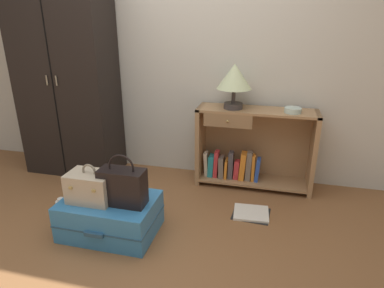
{
  "coord_description": "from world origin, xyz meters",
  "views": [
    {
      "loc": [
        0.9,
        -1.68,
        1.52
      ],
      "look_at": [
        0.28,
        0.8,
        0.55
      ],
      "focal_mm": 31.08,
      "sensor_mm": 36.0,
      "label": 1
    }
  ],
  "objects_px": {
    "open_book_on_floor": "(251,213)",
    "handbag": "(123,186)",
    "bookshelf": "(250,149)",
    "train_case": "(91,187)",
    "wardrobe": "(67,76)",
    "table_lamp": "(234,78)",
    "bottle": "(62,209)",
    "suitcase_large": "(110,216)",
    "bowl": "(293,110)"
  },
  "relations": [
    {
      "from": "open_book_on_floor",
      "to": "handbag",
      "type": "bearing_deg",
      "value": -149.01
    },
    {
      "from": "bookshelf",
      "to": "train_case",
      "type": "bearing_deg",
      "value": -133.82
    },
    {
      "from": "wardrobe",
      "to": "train_case",
      "type": "relative_size",
      "value": 6.19
    },
    {
      "from": "table_lamp",
      "to": "bottle",
      "type": "xyz_separation_m",
      "value": [
        -1.22,
        -0.95,
        -0.94
      ]
    },
    {
      "from": "table_lamp",
      "to": "open_book_on_floor",
      "type": "relative_size",
      "value": 1.27
    },
    {
      "from": "table_lamp",
      "to": "bottle",
      "type": "bearing_deg",
      "value": -142.17
    },
    {
      "from": "bottle",
      "to": "train_case",
      "type": "bearing_deg",
      "value": -16.14
    },
    {
      "from": "handbag",
      "to": "table_lamp",
      "type": "bearing_deg",
      "value": 58.85
    },
    {
      "from": "train_case",
      "to": "open_book_on_floor",
      "type": "bearing_deg",
      "value": 25.72
    },
    {
      "from": "train_case",
      "to": "bottle",
      "type": "distance_m",
      "value": 0.47
    },
    {
      "from": "table_lamp",
      "to": "suitcase_large",
      "type": "relative_size",
      "value": 0.58
    },
    {
      "from": "bowl",
      "to": "suitcase_large",
      "type": "relative_size",
      "value": 0.21
    },
    {
      "from": "suitcase_large",
      "to": "bottle",
      "type": "distance_m",
      "value": 0.47
    },
    {
      "from": "wardrobe",
      "to": "suitcase_large",
      "type": "bearing_deg",
      "value": -47.55
    },
    {
      "from": "train_case",
      "to": "open_book_on_floor",
      "type": "xyz_separation_m",
      "value": [
        1.12,
        0.54,
        -0.38
      ]
    },
    {
      "from": "bookshelf",
      "to": "train_case",
      "type": "xyz_separation_m",
      "value": [
        -1.04,
        -1.08,
        0.03
      ]
    },
    {
      "from": "train_case",
      "to": "suitcase_large",
      "type": "bearing_deg",
      "value": 19.56
    },
    {
      "from": "bookshelf",
      "to": "bowl",
      "type": "relative_size",
      "value": 7.39
    },
    {
      "from": "suitcase_large",
      "to": "bottle",
      "type": "xyz_separation_m",
      "value": [
        -0.46,
        0.06,
        -0.05
      ]
    },
    {
      "from": "handbag",
      "to": "open_book_on_floor",
      "type": "distance_m",
      "value": 1.1
    },
    {
      "from": "bookshelf",
      "to": "table_lamp",
      "type": "height_order",
      "value": "table_lamp"
    },
    {
      "from": "wardrobe",
      "to": "bottle",
      "type": "distance_m",
      "value": 1.34
    },
    {
      "from": "wardrobe",
      "to": "bookshelf",
      "type": "relative_size",
      "value": 1.83
    },
    {
      "from": "bowl",
      "to": "handbag",
      "type": "height_order",
      "value": "bowl"
    },
    {
      "from": "bookshelf",
      "to": "handbag",
      "type": "bearing_deg",
      "value": -126.64
    },
    {
      "from": "suitcase_large",
      "to": "table_lamp",
      "type": "bearing_deg",
      "value": 53.05
    },
    {
      "from": "wardrobe",
      "to": "bottle",
      "type": "height_order",
      "value": "wardrobe"
    },
    {
      "from": "bookshelf",
      "to": "handbag",
      "type": "relative_size",
      "value": 2.84
    },
    {
      "from": "wardrobe",
      "to": "handbag",
      "type": "xyz_separation_m",
      "value": [
        1.02,
        -0.99,
        -0.57
      ]
    },
    {
      "from": "bookshelf",
      "to": "open_book_on_floor",
      "type": "height_order",
      "value": "bookshelf"
    },
    {
      "from": "table_lamp",
      "to": "open_book_on_floor",
      "type": "xyz_separation_m",
      "value": [
        0.25,
        -0.51,
        -1.02
      ]
    },
    {
      "from": "table_lamp",
      "to": "handbag",
      "type": "relative_size",
      "value": 1.05
    },
    {
      "from": "wardrobe",
      "to": "train_case",
      "type": "distance_m",
      "value": 1.4
    },
    {
      "from": "table_lamp",
      "to": "wardrobe",
      "type": "bearing_deg",
      "value": -178.5
    },
    {
      "from": "table_lamp",
      "to": "train_case",
      "type": "bearing_deg",
      "value": -129.67
    },
    {
      "from": "bookshelf",
      "to": "table_lamp",
      "type": "xyz_separation_m",
      "value": [
        -0.17,
        -0.03,
        0.67
      ]
    },
    {
      "from": "bookshelf",
      "to": "open_book_on_floor",
      "type": "bearing_deg",
      "value": -81.61
    },
    {
      "from": "bookshelf",
      "to": "table_lamp",
      "type": "relative_size",
      "value": 2.71
    },
    {
      "from": "bowl",
      "to": "open_book_on_floor",
      "type": "xyz_separation_m",
      "value": [
        -0.27,
        -0.49,
        -0.77
      ]
    },
    {
      "from": "bowl",
      "to": "open_book_on_floor",
      "type": "bearing_deg",
      "value": -118.91
    },
    {
      "from": "wardrobe",
      "to": "bookshelf",
      "type": "distance_m",
      "value": 1.92
    },
    {
      "from": "suitcase_large",
      "to": "open_book_on_floor",
      "type": "relative_size",
      "value": 2.2
    },
    {
      "from": "wardrobe",
      "to": "bowl",
      "type": "distance_m",
      "value": 2.17
    },
    {
      "from": "table_lamp",
      "to": "suitcase_large",
      "type": "height_order",
      "value": "table_lamp"
    },
    {
      "from": "train_case",
      "to": "wardrobe",
      "type": "bearing_deg",
      "value": 127.56
    },
    {
      "from": "table_lamp",
      "to": "handbag",
      "type": "bearing_deg",
      "value": -121.15
    },
    {
      "from": "open_book_on_floor",
      "to": "bookshelf",
      "type": "bearing_deg",
      "value": 98.39
    },
    {
      "from": "bookshelf",
      "to": "table_lamp",
      "type": "distance_m",
      "value": 0.69
    },
    {
      "from": "suitcase_large",
      "to": "bottle",
      "type": "bearing_deg",
      "value": 172.32
    },
    {
      "from": "suitcase_large",
      "to": "bottle",
      "type": "relative_size",
      "value": 3.69
    }
  ]
}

